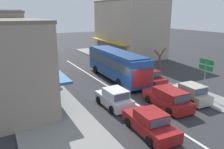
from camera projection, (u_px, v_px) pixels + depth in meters
The scene contains 16 objects.
ground_plane at pixel (125, 97), 19.76m from camera, with size 140.00×140.00×0.00m, color #2D2D30.
lane_centre_line at pixel (106, 85), 23.16m from camera, with size 0.20×28.00×0.01m, color silver.
sidewalk_left at pixel (36, 89), 21.78m from camera, with size 5.20×44.00×0.14m, color gray.
kerb_right at pixel (143, 73), 27.65m from camera, with size 2.80×44.00×0.12m, color gray.
building_right_far at pixel (128, 28), 38.95m from camera, with size 8.45×13.34×9.54m.
city_bus at pixel (116, 63), 24.87m from camera, with size 3.01×10.93×3.23m.
sedan_behind_bus_mid at pixel (150, 123), 13.76m from camera, with size 2.05×4.28×1.47m.
wagon_behind_bus_near at pixel (168, 98), 17.52m from camera, with size 2.08×4.57×1.58m.
hatchback_adjacent_lane_lead at pixel (114, 98), 17.65m from camera, with size 1.92×3.75×1.54m.
parked_hatchback_kerb_front at pixel (190, 93), 18.76m from camera, with size 1.91×3.75×1.54m.
parked_sedan_kerb_second at pixel (150, 77), 23.60m from camera, with size 2.01×4.26×1.47m.
parked_wagon_kerb_third at pixel (124, 67), 27.95m from camera, with size 2.06×4.56×1.58m.
traffic_light_downstreet at pixel (37, 42), 35.83m from camera, with size 0.33×0.24×4.20m.
directional_road_sign at pixel (206, 68), 19.02m from camera, with size 0.10×1.40×3.60m.
street_tree_right at pixel (159, 64), 24.81m from camera, with size 1.88×1.52×3.65m.
pedestrian_with_handbag_near at pixel (57, 77), 22.40m from camera, with size 0.66×0.26×1.63m.
Camera 1 is at (-9.73, -15.74, 7.33)m, focal length 35.00 mm.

